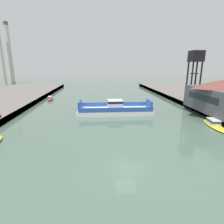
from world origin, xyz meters
TOP-DOWN VIEW (x-y plane):
  - ground_plane at (0.00, 0.00)m, footprint 400.00×400.00m
  - chain_ferry at (1.31, 25.77)m, footprint 18.92×7.02m
  - moored_boat_near_left at (20.25, 13.82)m, footprint 3.56×8.64m
  - moored_boat_near_right at (-19.90, 46.06)m, footprint 2.59×6.37m
  - crane_tower at (24.46, 31.06)m, footprint 3.32×3.32m
  - bollard_left_far at (-23.42, 19.02)m, footprint 0.32×0.32m
  - bollard_right_far at (23.42, 18.26)m, footprint 0.32×0.32m
  - smokestack_distant_a at (-63.50, 106.03)m, footprint 2.72×2.72m
  - smokestack_distant_b at (-60.56, 111.50)m, footprint 2.69×2.69m

SIDE VIEW (x-z plane):
  - ground_plane at x=0.00m, z-range 0.00..0.00m
  - moored_boat_near_right at x=-19.90m, z-range -0.18..1.21m
  - moored_boat_near_left at x=20.25m, z-range -0.18..1.21m
  - chain_ferry at x=1.31m, z-range -0.66..2.78m
  - bollard_left_far at x=-23.42m, z-range 1.38..2.09m
  - bollard_right_far at x=23.42m, z-range 1.38..2.09m
  - crane_tower at x=24.46m, z-range 5.54..20.15m
  - smokestack_distant_a at x=-63.50m, z-range 1.04..40.23m
  - smokestack_distant_b at x=-60.56m, z-range 1.05..40.39m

